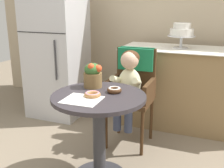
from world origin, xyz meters
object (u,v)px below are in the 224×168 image
(wicker_chair, at_px, (133,81))
(flower_vase, at_px, (93,74))
(cafe_table, at_px, (99,121))
(tiered_cake_stand, at_px, (182,32))
(donut_front, at_px, (114,90))
(seated_child, at_px, (128,81))
(refrigerator, at_px, (57,48))
(donut_mid, at_px, (92,94))

(wicker_chair, distance_m, flower_vase, 0.63)
(cafe_table, relative_size, tiered_cake_stand, 2.40)
(wicker_chair, height_order, donut_front, wicker_chair)
(wicker_chair, bearing_deg, cafe_table, -89.45)
(cafe_table, xyz_separation_m, flower_vase, (-0.12, 0.17, 0.32))
(wicker_chair, distance_m, seated_child, 0.16)
(refrigerator, bearing_deg, seated_child, -25.13)
(donut_mid, xyz_separation_m, refrigerator, (-1.02, 1.15, 0.11))
(seated_child, bearing_deg, refrigerator, 154.87)
(wicker_chair, bearing_deg, donut_front, -82.10)
(seated_child, bearing_deg, wicker_chair, 90.00)
(wicker_chair, xyz_separation_m, refrigerator, (-1.09, 0.36, 0.21))
(cafe_table, bearing_deg, flower_vase, 126.57)
(flower_vase, distance_m, refrigerator, 1.31)
(donut_front, relative_size, flower_vase, 0.55)
(cafe_table, distance_m, donut_front, 0.27)
(wicker_chair, bearing_deg, seated_child, -85.98)
(donut_mid, relative_size, flower_vase, 0.60)
(donut_mid, height_order, flower_vase, flower_vase)
(seated_child, height_order, refrigerator, refrigerator)
(wicker_chair, relative_size, tiered_cake_stand, 3.18)
(donut_front, bearing_deg, wicker_chair, 93.88)
(cafe_table, height_order, wicker_chair, wicker_chair)
(flower_vase, bearing_deg, donut_front, -17.34)
(cafe_table, height_order, donut_front, donut_front)
(donut_mid, height_order, tiered_cake_stand, tiered_cake_stand)
(seated_child, xyz_separation_m, donut_mid, (-0.07, -0.64, 0.06))
(seated_child, distance_m, flower_vase, 0.47)
(refrigerator, bearing_deg, donut_mid, -48.37)
(seated_child, xyz_separation_m, donut_front, (0.04, -0.48, 0.06))
(donut_mid, xyz_separation_m, flower_vase, (-0.10, 0.22, 0.09))
(donut_mid, bearing_deg, seated_child, 83.67)
(donut_mid, bearing_deg, flower_vase, 114.18)
(cafe_table, bearing_deg, wicker_chair, 86.53)
(donut_mid, height_order, refrigerator, refrigerator)
(donut_front, bearing_deg, refrigerator, 138.76)
(wicker_chair, xyz_separation_m, seated_child, (-0.00, -0.16, 0.04))
(flower_vase, relative_size, tiered_cake_stand, 0.69)
(cafe_table, distance_m, wicker_chair, 0.75)
(donut_front, height_order, flower_vase, flower_vase)
(refrigerator, bearing_deg, donut_front, -41.24)
(seated_child, xyz_separation_m, refrigerator, (-1.09, 0.51, 0.17))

